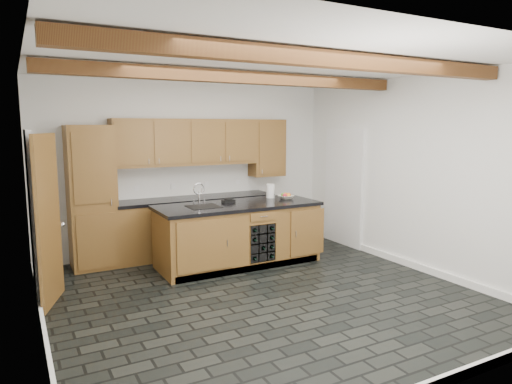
# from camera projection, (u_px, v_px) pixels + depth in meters

# --- Properties ---
(ground) EXTENTS (5.00, 5.00, 0.00)m
(ground) POSITION_uv_depth(u_px,v_px,m) (262.00, 294.00, 5.69)
(ground) COLOR black
(ground) RESTS_ON ground
(room_shell) EXTENTS (5.01, 5.00, 5.00)m
(room_shell) POSITION_uv_depth(u_px,v_px,m) (237.00, 169.00, 5.90)
(room_shell) COLOR white
(room_shell) RESTS_ON ground
(back_cabinetry) EXTENTS (3.65, 0.62, 2.20)m
(back_cabinetry) POSITION_uv_depth(u_px,v_px,m) (175.00, 195.00, 7.33)
(back_cabinetry) COLOR brown
(back_cabinetry) RESTS_ON ground
(island) EXTENTS (2.48, 0.96, 0.93)m
(island) POSITION_uv_depth(u_px,v_px,m) (239.00, 234.00, 6.89)
(island) COLOR brown
(island) RESTS_ON ground
(faucet) EXTENTS (0.45, 0.40, 0.34)m
(faucet) POSITION_uv_depth(u_px,v_px,m) (203.00, 204.00, 6.60)
(faucet) COLOR black
(faucet) RESTS_ON island
(kitchen_scale) EXTENTS (0.20, 0.13, 0.06)m
(kitchen_scale) POSITION_uv_depth(u_px,v_px,m) (228.00, 201.00, 6.93)
(kitchen_scale) COLOR black
(kitchen_scale) RESTS_ON island
(fruit_bowl) EXTENTS (0.25, 0.25, 0.06)m
(fruit_bowl) POSITION_uv_depth(u_px,v_px,m) (286.00, 197.00, 7.29)
(fruit_bowl) COLOR beige
(fruit_bowl) RESTS_ON island
(fruit_cluster) EXTENTS (0.16, 0.17, 0.07)m
(fruit_cluster) POSITION_uv_depth(u_px,v_px,m) (286.00, 195.00, 7.29)
(fruit_cluster) COLOR red
(fruit_cluster) RESTS_ON fruit_bowl
(paper_towel) EXTENTS (0.13, 0.13, 0.22)m
(paper_towel) POSITION_uv_depth(u_px,v_px,m) (270.00, 191.00, 7.39)
(paper_towel) COLOR white
(paper_towel) RESTS_ON island
(mug) EXTENTS (0.12, 0.12, 0.10)m
(mug) POSITION_uv_depth(u_px,v_px,m) (116.00, 200.00, 6.88)
(mug) COLOR white
(mug) RESTS_ON back_cabinetry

